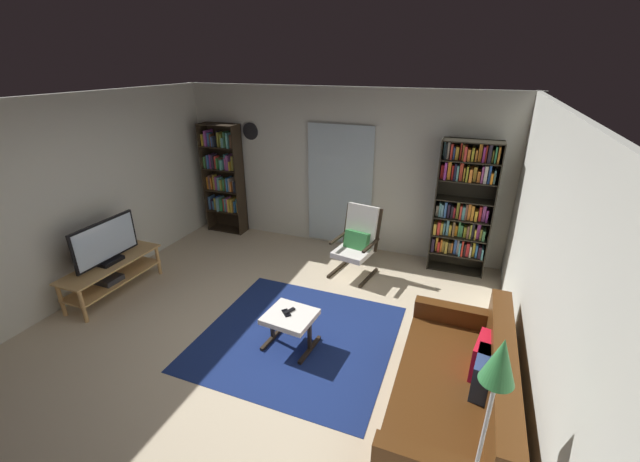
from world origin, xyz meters
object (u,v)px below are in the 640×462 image
(tv_stand, at_px, (112,273))
(floor_lamp_by_sofa, at_px, (494,391))
(bookshelf_near_sofa, at_px, (463,206))
(lounge_armchair, at_px, (357,239))
(ottoman, at_px, (290,320))
(cell_phone, at_px, (286,313))
(leather_sofa, at_px, (457,394))
(tv_remote, at_px, (289,311))
(television, at_px, (106,243))
(wall_clock, at_px, (251,131))
(bookshelf_near_tv, at_px, (223,176))

(tv_stand, height_order, floor_lamp_by_sofa, floor_lamp_by_sofa)
(bookshelf_near_sofa, relative_size, lounge_armchair, 1.93)
(ottoman, bearing_deg, floor_lamp_by_sofa, -36.92)
(bookshelf_near_sofa, height_order, cell_phone, bookshelf_near_sofa)
(tv_stand, distance_m, ottoman, 2.71)
(leather_sofa, relative_size, tv_remote, 13.72)
(tv_remote, distance_m, cell_phone, 0.04)
(tv_remote, bearing_deg, television, -158.11)
(wall_clock, bearing_deg, leather_sofa, -39.55)
(lounge_armchair, height_order, floor_lamp_by_sofa, floor_lamp_by_sofa)
(ottoman, height_order, floor_lamp_by_sofa, floor_lamp_by_sofa)
(leather_sofa, height_order, tv_remote, leather_sofa)
(bookshelf_near_sofa, height_order, lounge_armchair, bookshelf_near_sofa)
(bookshelf_near_sofa, bearing_deg, leather_sofa, -86.21)
(tv_stand, bearing_deg, cell_phone, -2.22)
(tv_stand, height_order, bookshelf_near_tv, bookshelf_near_tv)
(leather_sofa, xyz_separation_m, wall_clock, (-3.75, 3.10, 1.55))
(television, xyz_separation_m, bookshelf_near_sofa, (4.30, 2.40, 0.28))
(floor_lamp_by_sofa, bearing_deg, lounge_armchair, 116.95)
(bookshelf_near_sofa, xyz_separation_m, leather_sofa, (0.19, -2.90, -0.73))
(bookshelf_near_tv, bearing_deg, television, -94.46)
(bookshelf_near_tv, bearing_deg, floor_lamp_by_sofa, -42.25)
(lounge_armchair, distance_m, ottoman, 1.92)
(lounge_armchair, xyz_separation_m, wall_clock, (-2.17, 0.81, 1.32))
(ottoman, xyz_separation_m, floor_lamp_by_sofa, (1.89, -1.42, 1.02))
(bookshelf_near_sofa, distance_m, floor_lamp_by_sofa, 3.97)
(bookshelf_near_tv, bearing_deg, tv_remote, -45.57)
(television, xyz_separation_m, lounge_armchair, (2.91, 1.78, -0.22))
(cell_phone, relative_size, wall_clock, 0.48)
(bookshelf_near_sofa, bearing_deg, tv_remote, -123.17)
(bookshelf_near_sofa, bearing_deg, bookshelf_near_tv, 179.12)
(cell_phone, relative_size, floor_lamp_by_sofa, 0.08)
(tv_remote, bearing_deg, bookshelf_near_sofa, 80.32)
(leather_sofa, bearing_deg, ottoman, 167.79)
(bookshelf_near_tv, relative_size, lounge_armchair, 1.92)
(bookshelf_near_tv, bearing_deg, cell_phone, -46.23)
(tv_remote, bearing_deg, wall_clock, 149.52)
(tv_remote, height_order, wall_clock, wall_clock)
(ottoman, distance_m, cell_phone, 0.09)
(ottoman, height_order, cell_phone, cell_phone)
(tv_remote, bearing_deg, lounge_armchair, 106.38)
(lounge_armchair, xyz_separation_m, floor_lamp_by_sofa, (1.69, -3.32, 0.82))
(tv_stand, distance_m, cell_phone, 2.67)
(tv_stand, bearing_deg, leather_sofa, -6.26)
(bookshelf_near_tv, distance_m, lounge_armchair, 2.85)
(television, height_order, wall_clock, wall_clock)
(wall_clock, bearing_deg, television, -105.94)
(leather_sofa, xyz_separation_m, tv_remote, (-1.81, 0.43, 0.13))
(tv_remote, bearing_deg, floor_lamp_by_sofa, -13.86)
(lounge_armchair, relative_size, floor_lamp_by_sofa, 0.60)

